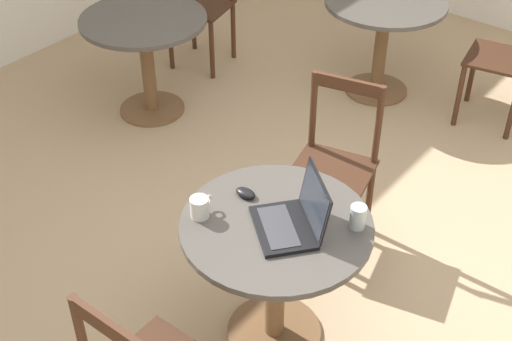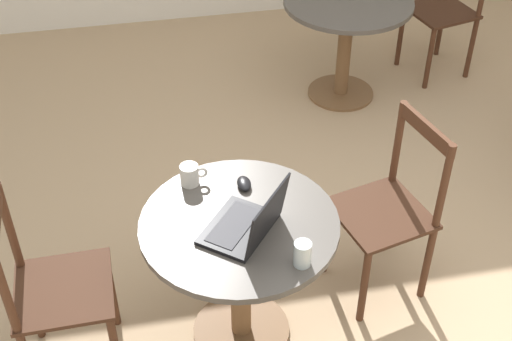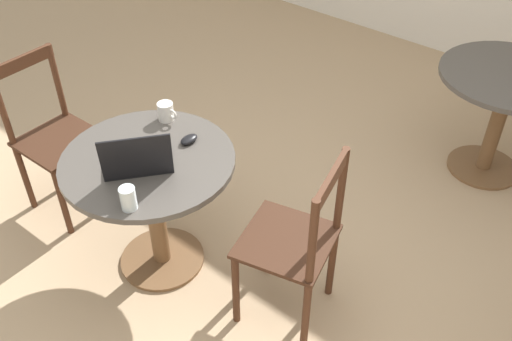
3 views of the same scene
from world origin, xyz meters
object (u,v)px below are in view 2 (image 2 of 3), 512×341
(laptop, at_px, (247,224))
(mouse, at_px, (244,184))
(chair_near_left, at_px, (53,292))
(drinking_glass, at_px, (302,254))
(chair_near_right, at_px, (389,211))
(mug, at_px, (190,175))
(cafe_table_far, at_px, (346,24))
(chair_far_right, at_px, (446,10))
(cafe_table_near, at_px, (240,251))

(laptop, relative_size, mouse, 4.12)
(chair_near_left, xyz_separation_m, drinking_glass, (0.99, -0.26, 0.29))
(laptop, height_order, mouse, laptop)
(chair_near_right, relative_size, drinking_glass, 8.67)
(mug, bearing_deg, cafe_table_far, 52.94)
(cafe_table_far, relative_size, mouse, 8.30)
(drinking_glass, bearing_deg, chair_near_left, 165.16)
(chair_near_left, relative_size, laptop, 2.27)
(chair_far_right, height_order, mug, chair_far_right)
(cafe_table_far, distance_m, mug, 2.01)
(cafe_table_near, relative_size, drinking_glass, 7.70)
(cafe_table_far, distance_m, laptop, 2.21)
(chair_near_right, xyz_separation_m, mug, (-0.90, 0.10, 0.29))
(cafe_table_near, height_order, mug, mug)
(mug, bearing_deg, drinking_glass, -57.26)
(cafe_table_near, bearing_deg, chair_near_right, 14.10)
(cafe_table_near, distance_m, chair_near_right, 0.77)
(chair_near_left, bearing_deg, cafe_table_far, 46.03)
(cafe_table_near, bearing_deg, mouse, 74.51)
(cafe_table_near, xyz_separation_m, mug, (-0.16, 0.29, 0.22))
(chair_near_right, height_order, laptop, laptop)
(chair_near_left, relative_size, mug, 7.76)
(chair_far_right, bearing_deg, chair_near_left, -141.36)
(drinking_glass, bearing_deg, mug, 122.74)
(cafe_table_far, relative_size, drinking_glass, 7.70)
(drinking_glass, bearing_deg, cafe_table_near, 125.37)
(laptop, xyz_separation_m, mouse, (0.04, 0.29, -0.03))
(chair_far_right, distance_m, mug, 2.68)
(cafe_table_near, relative_size, chair_far_right, 0.89)
(cafe_table_near, xyz_separation_m, drinking_glass, (0.20, -0.28, 0.22))
(laptop, distance_m, mug, 0.40)
(laptop, bearing_deg, chair_near_left, 176.10)
(chair_far_right, bearing_deg, laptop, -130.02)
(laptop, relative_size, drinking_glass, 3.82)
(mouse, bearing_deg, drinking_glass, -74.70)
(cafe_table_far, bearing_deg, drinking_glass, -111.39)
(chair_near_left, distance_m, chair_far_right, 3.34)
(mug, relative_size, drinking_glass, 1.12)
(cafe_table_near, bearing_deg, drinking_glass, -54.63)
(chair_near_right, relative_size, mouse, 9.35)
(cafe_table_near, relative_size, mouse, 8.30)
(chair_near_right, relative_size, chair_near_left, 1.00)
(mug, xyz_separation_m, drinking_glass, (0.36, -0.56, 0.01))
(chair_near_left, relative_size, chair_far_right, 1.00)
(chair_near_right, distance_m, chair_near_left, 1.54)
(chair_far_right, bearing_deg, chair_near_right, -119.80)
(chair_near_left, bearing_deg, cafe_table_near, 1.09)
(cafe_table_near, xyz_separation_m, cafe_table_far, (1.04, 1.88, 0.00))
(laptop, height_order, mug, laptop)
(chair_near_left, bearing_deg, laptop, -3.90)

